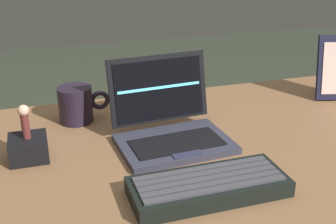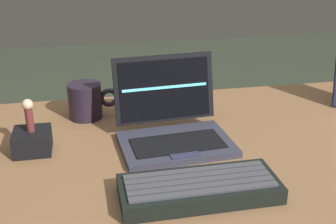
{
  "view_description": "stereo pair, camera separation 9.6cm",
  "coord_description": "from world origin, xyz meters",
  "px_view_note": "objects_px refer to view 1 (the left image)",
  "views": [
    {
      "loc": [
        -0.37,
        -0.81,
        1.23
      ],
      "look_at": [
        -0.11,
        0.03,
        0.85
      ],
      "focal_mm": 47.31,
      "sensor_mm": 36.0,
      "label": 1
    },
    {
      "loc": [
        -0.28,
        -0.83,
        1.23
      ],
      "look_at": [
        -0.11,
        0.03,
        0.85
      ],
      "focal_mm": 47.31,
      "sensor_mm": 36.0,
      "label": 2
    }
  ],
  "objects_px": {
    "external_keyboard": "(209,186)",
    "figurine_stand": "(29,148)",
    "laptop_front": "(170,127)",
    "figurine": "(25,119)",
    "coffee_mug": "(77,104)"
  },
  "relations": [
    {
      "from": "figurine",
      "to": "coffee_mug",
      "type": "height_order",
      "value": "figurine"
    },
    {
      "from": "laptop_front",
      "to": "figurine_stand",
      "type": "distance_m",
      "value": 0.32
    },
    {
      "from": "external_keyboard",
      "to": "figurine_stand",
      "type": "height_order",
      "value": "figurine_stand"
    },
    {
      "from": "figurine_stand",
      "to": "figurine",
      "type": "distance_m",
      "value": 0.07
    },
    {
      "from": "laptop_front",
      "to": "coffee_mug",
      "type": "bearing_deg",
      "value": 136.67
    },
    {
      "from": "figurine",
      "to": "coffee_mug",
      "type": "xyz_separation_m",
      "value": [
        0.12,
        0.17,
        -0.05
      ]
    },
    {
      "from": "figurine",
      "to": "external_keyboard",
      "type": "bearing_deg",
      "value": -37.19
    },
    {
      "from": "laptop_front",
      "to": "external_keyboard",
      "type": "bearing_deg",
      "value": -88.99
    },
    {
      "from": "external_keyboard",
      "to": "coffee_mug",
      "type": "xyz_separation_m",
      "value": [
        -0.2,
        0.42,
        0.03
      ]
    },
    {
      "from": "laptop_front",
      "to": "figurine_stand",
      "type": "height_order",
      "value": "laptop_front"
    },
    {
      "from": "figurine_stand",
      "to": "laptop_front",
      "type": "bearing_deg",
      "value": -2.18
    },
    {
      "from": "figurine",
      "to": "coffee_mug",
      "type": "relative_size",
      "value": 0.57
    },
    {
      "from": "figurine",
      "to": "laptop_front",
      "type": "bearing_deg",
      "value": -2.18
    },
    {
      "from": "laptop_front",
      "to": "figurine",
      "type": "height_order",
      "value": "laptop_front"
    },
    {
      "from": "laptop_front",
      "to": "figurine_stand",
      "type": "xyz_separation_m",
      "value": [
        -0.32,
        0.01,
        -0.01
      ]
    }
  ]
}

